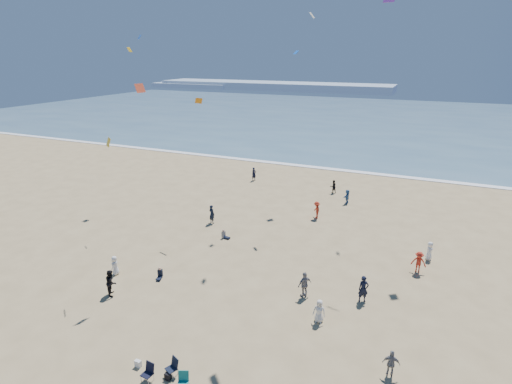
% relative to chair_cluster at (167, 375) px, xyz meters
% --- Properties ---
extents(ocean, '(220.00, 100.00, 0.06)m').
position_rel_chair_cluster_xyz_m(ocean, '(0.62, 92.20, -0.47)').
color(ocean, '#476B84').
rests_on(ocean, ground).
extents(surf_line, '(220.00, 1.20, 0.08)m').
position_rel_chair_cluster_xyz_m(surf_line, '(0.62, 42.20, -0.46)').
color(surf_line, white).
rests_on(surf_line, ground).
extents(headland_far, '(110.00, 20.00, 3.20)m').
position_rel_chair_cluster_xyz_m(headland_far, '(-59.38, 167.20, 1.10)').
color(headland_far, '#7A8EA8').
rests_on(headland_far, ground).
extents(headland_near, '(40.00, 14.00, 2.00)m').
position_rel_chair_cluster_xyz_m(headland_near, '(-99.38, 162.20, 0.50)').
color(headland_near, '#7A8EA8').
rests_on(headland_near, ground).
extents(standing_flyers, '(22.13, 32.93, 1.86)m').
position_rel_chair_cluster_xyz_m(standing_flyers, '(2.41, 16.21, 0.34)').
color(standing_flyers, silver).
rests_on(standing_flyers, ground).
extents(seated_group, '(19.01, 27.71, 0.84)m').
position_rel_chair_cluster_xyz_m(seated_group, '(2.43, 3.38, -0.08)').
color(seated_group, silver).
rests_on(seated_group, ground).
extents(chair_cluster, '(2.72, 1.53, 1.00)m').
position_rel_chair_cluster_xyz_m(chair_cluster, '(0.00, 0.00, 0.00)').
color(chair_cluster, black).
rests_on(chair_cluster, ground).
extents(white_tote, '(0.35, 0.20, 0.40)m').
position_rel_chair_cluster_xyz_m(white_tote, '(-2.06, 0.29, -0.30)').
color(white_tote, silver).
rests_on(white_tote, ground).
extents(black_backpack, '(0.30, 0.22, 0.38)m').
position_rel_chair_cluster_xyz_m(black_backpack, '(-0.10, 0.18, -0.31)').
color(black_backpack, black).
rests_on(black_backpack, ground).
extents(kites_aloft, '(45.65, 39.97, 27.82)m').
position_rel_chair_cluster_xyz_m(kites_aloft, '(9.96, 9.00, 13.76)').
color(kites_aloft, '#692695').
rests_on(kites_aloft, ground).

